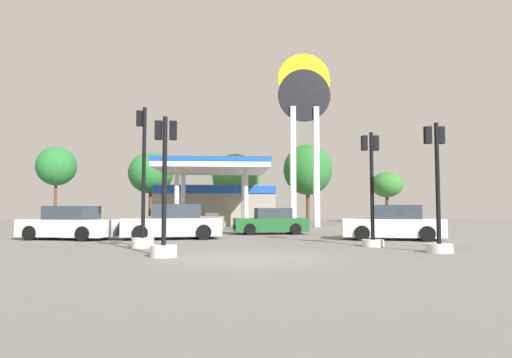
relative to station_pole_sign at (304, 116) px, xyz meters
name	(u,v)px	position (x,y,z in m)	size (l,w,h in m)	color
ground_plane	(247,259)	(-5.21, -20.90, -8.46)	(90.00, 90.00, 0.00)	slate
gas_station	(215,200)	(-6.85, 2.58, -6.38)	(9.53, 13.00, 4.58)	gray
station_pole_sign	(304,116)	(0.00, 0.00, 0.00)	(4.03, 0.56, 13.25)	white
car_0	(271,222)	(-3.42, -8.95, -7.81)	(4.11, 2.07, 1.43)	black
car_1	(69,224)	(-13.00, -12.71, -7.77)	(4.56, 2.87, 1.52)	black
car_2	(392,224)	(1.64, -13.77, -7.75)	(4.69, 2.85, 1.57)	black
car_3	(172,223)	(-8.38, -12.62, -7.73)	(4.76, 2.66, 1.61)	black
car_4	(183,220)	(-8.38, -7.35, -7.74)	(4.74, 2.83, 1.59)	black
traffic_signal_0	(372,207)	(-0.36, -17.12, -6.98)	(0.81, 0.81, 4.30)	silver
traffic_signal_1	(438,211)	(1.04, -19.52, -7.12)	(0.84, 0.84, 4.23)	silver
traffic_signal_2	(164,212)	(-7.66, -20.24, -7.15)	(0.78, 0.78, 4.18)	silver
traffic_signal_3	(143,212)	(-8.89, -17.05, -7.16)	(0.81, 0.81, 5.16)	silver
tree_0	(56,166)	(-21.39, 8.14, -3.28)	(3.53, 3.53, 6.95)	brown
tree_1	(151,173)	(-13.06, 9.14, -3.78)	(4.18, 4.18, 6.64)	brown
tree_2	(236,177)	(-5.04, 9.93, -4.07)	(4.58, 4.58, 6.67)	brown
tree_3	(308,170)	(1.56, 7.54, -3.52)	(4.48, 4.48, 7.30)	brown
tree_4	(387,185)	(9.53, 8.97, -4.82)	(3.05, 3.05, 4.89)	brown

